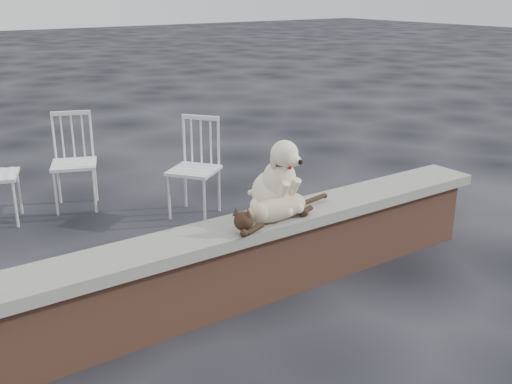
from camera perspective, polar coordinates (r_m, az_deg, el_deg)
ground at (r=3.93m, az=-12.44°, el=-13.66°), size 60.00×60.00×0.00m
brick_wall at (r=3.80m, az=-12.71°, el=-10.48°), size 6.00×0.30×0.50m
capstone at (r=3.67m, az=-13.03°, el=-6.53°), size 6.20×0.40×0.08m
dog at (r=4.16m, az=1.60°, el=1.67°), size 0.41×0.51×0.55m
cat at (r=4.06m, az=1.93°, el=-1.48°), size 1.13×0.39×0.19m
chair_d at (r=5.67m, az=-5.96°, el=2.25°), size 0.78×0.78×0.94m
chair_b at (r=6.11m, az=-16.97°, el=2.72°), size 0.73×0.73×0.94m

